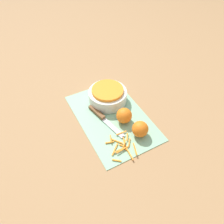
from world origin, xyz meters
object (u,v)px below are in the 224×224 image
Objects in this scene: bowl_speckled at (108,95)px; orange_right at (124,116)px; orange_left at (140,129)px; knife at (100,115)px.

orange_right is at bearing 0.71° from bowl_speckled.
orange_right is (-0.10, -0.02, 0.00)m from orange_left.
bowl_speckled is 0.12m from knife.
orange_left is at bearing 5.11° from bowl_speckled.
orange_left reaches higher than knife.
bowl_speckled reaches higher than knife.
orange_left is at bearing 18.24° from knife.
orange_left is (0.17, 0.10, 0.03)m from knife.
orange_right is at bearing 34.72° from knife.
bowl_speckled is at bearing -179.29° from orange_right.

